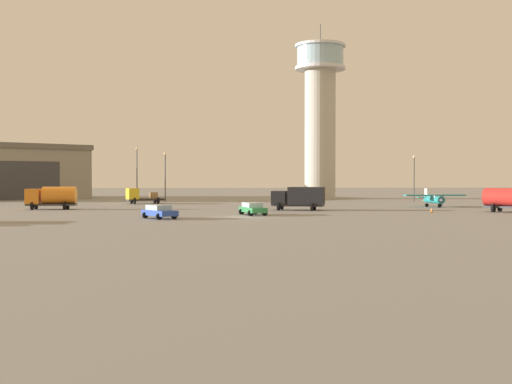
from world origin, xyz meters
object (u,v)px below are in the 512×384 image
light_post_centre (165,172)px  traffic_cone_near_left (432,210)px  truck_flatbed_yellow (140,196)px  light_post_north (414,174)px  airplane_teal (434,198)px  truck_fuel_tanker_orange (52,197)px  car_green (253,208)px  car_blue (159,211)px  truck_box_black (299,197)px  light_post_west (137,169)px  control_tower (320,110)px

light_post_centre → traffic_cone_near_left: 50.61m
light_post_centre → traffic_cone_near_left: (33.60, -37.55, -4.77)m
truck_flatbed_yellow → light_post_north: size_ratio=0.78×
airplane_teal → truck_fuel_tanker_orange: size_ratio=1.38×
light_post_centre → light_post_north: bearing=-3.4°
car_green → light_post_north: 49.84m
car_blue → traffic_cone_near_left: size_ratio=8.65×
truck_box_black → traffic_cone_near_left: size_ratio=12.70×
truck_box_black → car_blue: (-16.22, -15.84, -0.88)m
truck_flatbed_yellow → car_green: 35.77m
car_green → light_post_north: bearing=126.6°
light_post_north → light_post_west: bearing=172.0°
truck_box_black → light_post_centre: size_ratio=0.82×
car_green → traffic_cone_near_left: 21.77m
truck_flatbed_yellow → truck_box_black: bearing=114.5°
car_blue → light_post_centre: size_ratio=0.56×
truck_flatbed_yellow → traffic_cone_near_left: truck_flatbed_yellow is taller
car_blue → car_green: bearing=87.9°
control_tower → traffic_cone_near_left: (4.53, -50.68, -16.94)m
truck_flatbed_yellow → light_post_centre: size_ratio=0.73×
light_post_west → truck_flatbed_yellow: bearing=-81.8°
car_blue → car_green: 11.18m
airplane_teal → car_green: airplane_teal is taller
airplane_teal → light_post_north: 21.87m
car_blue → light_post_west: bearing=156.3°
airplane_teal → light_post_centre: bearing=-123.9°
truck_flatbed_yellow → truck_box_black: size_ratio=0.90×
airplane_teal → car_blue: 43.19m
light_post_centre → traffic_cone_near_left: bearing=-48.2°
truck_box_black → car_blue: 22.69m
control_tower → truck_flatbed_yellow: (-32.36, -22.62, -16.01)m
truck_box_black → light_post_north: 37.73m
control_tower → light_post_north: (13.67, -15.65, -12.43)m
airplane_teal → light_post_centre: size_ratio=1.02×
light_post_centre → traffic_cone_near_left: size_ratio=15.55×
airplane_teal → truck_fuel_tanker_orange: 51.45m
traffic_cone_near_left → truck_fuel_tanker_orange: bearing=167.3°
airplane_teal → light_post_centre: (-38.72, 23.72, 3.85)m
car_green → traffic_cone_near_left: (21.37, 4.17, -0.47)m
car_blue → airplane_teal: bearing=90.8°
light_post_north → truck_flatbed_yellow: bearing=-171.4°
control_tower → car_green: (-16.84, -54.84, -16.46)m
truck_fuel_tanker_orange → light_post_north: size_ratio=0.78×
control_tower → airplane_teal: control_tower is taller
truck_box_black → truck_fuel_tanker_orange: truck_fuel_tanker_orange is taller
truck_flatbed_yellow → traffic_cone_near_left: 46.36m
truck_fuel_tanker_orange → car_blue: size_ratio=1.32×
control_tower → airplane_teal: (9.65, -36.84, -16.02)m
light_post_west → light_post_north: bearing=-8.0°
truck_fuel_tanker_orange → traffic_cone_near_left: size_ratio=11.45×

